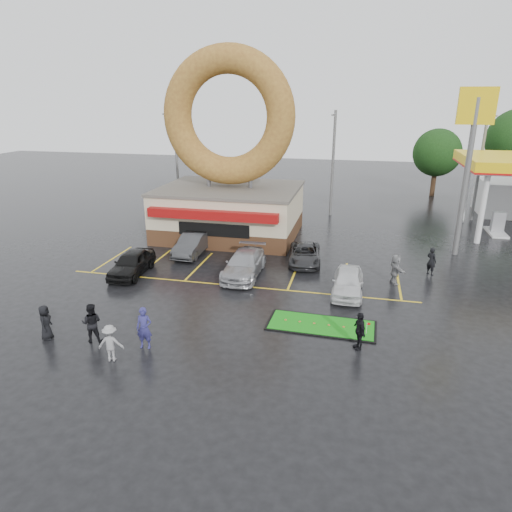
% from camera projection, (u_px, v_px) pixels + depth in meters
% --- Properties ---
extents(ground, '(120.00, 120.00, 0.00)m').
position_uv_depth(ground, '(216.00, 312.00, 22.43)').
color(ground, black).
rests_on(ground, ground).
extents(donut_shop, '(10.20, 8.70, 13.50)m').
position_uv_depth(donut_shop, '(229.00, 177.00, 33.54)').
color(donut_shop, '#472B19').
rests_on(donut_shop, ground).
extents(shell_sign, '(2.20, 0.36, 10.60)m').
position_uv_depth(shell_sign, '(472.00, 142.00, 28.29)').
color(shell_sign, slate).
rests_on(shell_sign, ground).
extents(streetlight_left, '(0.40, 2.21, 9.00)m').
position_uv_depth(streetlight_left, '(176.00, 158.00, 41.31)').
color(streetlight_left, slate).
rests_on(streetlight_left, ground).
extents(streetlight_mid, '(0.40, 2.21, 9.00)m').
position_uv_depth(streetlight_mid, '(333.00, 161.00, 39.26)').
color(streetlight_mid, slate).
rests_on(streetlight_mid, ground).
extents(streetlight_right, '(0.40, 2.21, 9.00)m').
position_uv_depth(streetlight_right, '(480.00, 164.00, 37.63)').
color(streetlight_right, slate).
rests_on(streetlight_right, ground).
extents(tree_far_d, '(4.90, 4.90, 7.00)m').
position_uv_depth(tree_far_d, '(437.00, 153.00, 47.41)').
color(tree_far_d, '#332114').
rests_on(tree_far_d, ground).
extents(car_black, '(1.93, 4.27, 1.42)m').
position_uv_depth(car_black, '(132.00, 263.00, 26.96)').
color(car_black, black).
rests_on(car_black, ground).
extents(car_dgrey, '(1.52, 4.25, 1.40)m').
position_uv_depth(car_dgrey, '(192.00, 244.00, 30.46)').
color(car_dgrey, '#303033').
rests_on(car_dgrey, ground).
extents(car_silver, '(2.04, 4.90, 1.42)m').
position_uv_depth(car_silver, '(244.00, 264.00, 26.82)').
color(car_silver, '#98989C').
rests_on(car_silver, ground).
extents(car_grey, '(2.39, 4.37, 1.16)m').
position_uv_depth(car_grey, '(305.00, 254.00, 28.89)').
color(car_grey, '#2A2B2D').
rests_on(car_grey, ground).
extents(car_white, '(1.62, 3.98, 1.35)m').
position_uv_depth(car_white, '(348.00, 282.00, 24.31)').
color(car_white, silver).
rests_on(car_white, ground).
extents(person_blue, '(0.71, 0.50, 1.83)m').
position_uv_depth(person_blue, '(144.00, 328.00, 18.95)').
color(person_blue, navy).
rests_on(person_blue, ground).
extents(person_blackjkt, '(1.00, 0.87, 1.76)m').
position_uv_depth(person_blackjkt, '(92.00, 323.00, 19.46)').
color(person_blackjkt, black).
rests_on(person_blackjkt, ground).
extents(person_hoodie, '(1.10, 0.79, 1.55)m').
position_uv_depth(person_hoodie, '(111.00, 343.00, 18.07)').
color(person_hoodie, gray).
rests_on(person_hoodie, ground).
extents(person_bystander, '(0.71, 0.88, 1.57)m').
position_uv_depth(person_bystander, '(45.00, 322.00, 19.70)').
color(person_bystander, black).
rests_on(person_bystander, ground).
extents(person_cameraman, '(0.75, 1.05, 1.65)m').
position_uv_depth(person_cameraman, '(359.00, 331.00, 18.92)').
color(person_cameraman, black).
rests_on(person_cameraman, ground).
extents(person_walker_near, '(1.05, 1.67, 1.72)m').
position_uv_depth(person_walker_near, '(395.00, 269.00, 25.61)').
color(person_walker_near, gray).
rests_on(person_walker_near, ground).
extents(person_walker_far, '(0.72, 0.71, 1.68)m').
position_uv_depth(person_walker_far, '(431.00, 261.00, 26.93)').
color(person_walker_far, black).
rests_on(person_walker_far, ground).
extents(dumpster, '(2.00, 1.53, 1.30)m').
position_uv_depth(dumpster, '(159.00, 221.00, 36.43)').
color(dumpster, '#183E20').
rests_on(dumpster, ground).
extents(putting_green, '(5.02, 2.30, 0.62)m').
position_uv_depth(putting_green, '(321.00, 325.00, 21.03)').
color(putting_green, black).
rests_on(putting_green, ground).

